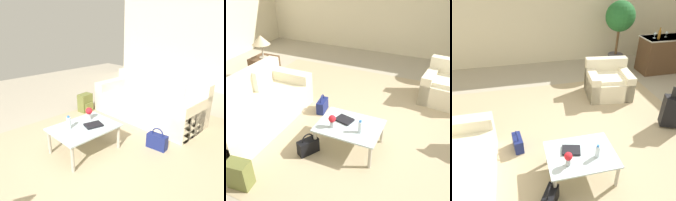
{
  "view_description": "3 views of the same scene",
  "coord_description": "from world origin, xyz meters",
  "views": [
    {
      "loc": [
        1.36,
        1.94,
        1.9
      ],
      "look_at": [
        -0.92,
        -0.42,
        0.73
      ],
      "focal_mm": 35.0,
      "sensor_mm": 36.0,
      "label": 1
    },
    {
      "loc": [
        0.7,
        -3.35,
        2.64
      ],
      "look_at": [
        -0.72,
        -0.21,
        0.61
      ],
      "focal_mm": 40.0,
      "sensor_mm": 36.0,
      "label": 2
    },
    {
      "loc": [
        -1.12,
        -2.58,
        2.64
      ],
      "look_at": [
        -0.49,
        0.15,
        0.9
      ],
      "focal_mm": 35.0,
      "sensor_mm": 36.0,
      "label": 3
    }
  ],
  "objects": [
    {
      "name": "ground_plane",
      "position": [
        0.0,
        0.0,
        0.0
      ],
      "size": [
        12.0,
        12.0,
        0.0
      ],
      "primitive_type": "plane",
      "color": "#A89E89"
    },
    {
      "name": "area_rug",
      "position": [
        -0.6,
        0.2,
        0.0
      ],
      "size": [
        5.2,
        4.4,
        0.01
      ],
      "primitive_type": "cube",
      "color": "tan",
      "rests_on": "ground"
    },
    {
      "name": "couch",
      "position": [
        -2.2,
        -0.6,
        0.3
      ],
      "size": [
        0.99,
        2.2,
        0.85
      ],
      "color": "beige",
      "rests_on": "ground"
    },
    {
      "name": "coffee_table",
      "position": [
        -0.4,
        -0.5,
        0.36
      ],
      "size": [
        0.97,
        0.72,
        0.41
      ],
      "color": "silver",
      "rests_on": "ground"
    },
    {
      "name": "water_bottle",
      "position": [
        -0.2,
        -0.6,
        0.51
      ],
      "size": [
        0.06,
        0.06,
        0.2
      ],
      "color": "silver",
      "rests_on": "coffee_table"
    },
    {
      "name": "coffee_table_book",
      "position": [
        -0.52,
        -0.42,
        0.43
      ],
      "size": [
        0.3,
        0.25,
        0.03
      ],
      "primitive_type": "cube",
      "rotation": [
        0.0,
        0.0,
        -0.25
      ],
      "color": "black",
      "rests_on": "coffee_table"
    },
    {
      "name": "flower_vase",
      "position": [
        -0.62,
        -0.65,
        0.54
      ],
      "size": [
        0.11,
        0.11,
        0.21
      ],
      "color": "#B2B7BC",
      "rests_on": "coffee_table"
    },
    {
      "name": "handbag_navy",
      "position": [
        -1.26,
        0.25,
        0.13
      ],
      "size": [
        0.18,
        0.34,
        0.36
      ],
      "color": "navy",
      "rests_on": "ground"
    },
    {
      "name": "handbag_black",
      "position": [
        -0.91,
        -0.89,
        0.13
      ],
      "size": [
        0.28,
        0.35,
        0.36
      ],
      "color": "black",
      "rests_on": "ground"
    },
    {
      "name": "backpack_olive",
      "position": [
        -1.4,
        -1.79,
        0.19
      ],
      "size": [
        0.32,
        0.28,
        0.4
      ],
      "color": "olive",
      "rests_on": "ground"
    }
  ]
}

